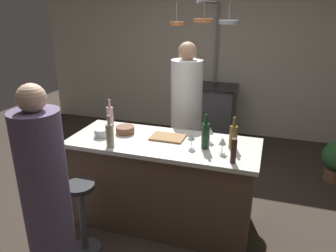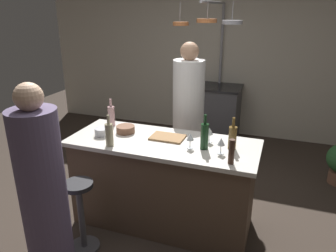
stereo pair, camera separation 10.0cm
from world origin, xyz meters
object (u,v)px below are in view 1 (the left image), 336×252
Objects in this scene: bar_stool_left at (82,215)px; guest_left at (47,200)px; chef at (186,121)px; wine_glass_by_chef at (191,137)px; mixing_bowl_steel at (102,133)px; mixing_bowl_wooden at (125,130)px; wine_glass_near_left_guest at (210,131)px; wine_glass_near_right_guest at (222,142)px; wine_bottle_red at (206,135)px; wine_bottle_white at (110,135)px; cutting_board at (168,137)px; pepper_mill at (234,151)px; wine_bottle_rose at (110,116)px; wine_bottle_amber at (233,136)px.

bar_stool_left is 0.54m from guest_left.
wine_glass_by_chef is at bearing -72.55° from chef.
mixing_bowl_steel is at bearing 179.92° from wine_glass_by_chef.
wine_glass_near_left_guest is at bearing 2.54° from mixing_bowl_wooden.
guest_left is at bearing -141.52° from wine_glass_near_right_guest.
wine_bottle_red is 2.18× the size of wine_glass_by_chef.
bar_stool_left is at bearing -109.49° from wine_bottle_white.
wine_glass_near_left_guest is at bearing 5.18° from cutting_board.
chef is 1.13m from mixing_bowl_steel.
chef is 0.89m from wine_glass_near_left_guest.
wine_glass_by_chef is at bearing 47.13° from guest_left.
pepper_mill reaches higher than wine_glass_near_left_guest.
guest_left is 5.57× the size of wine_bottle_rose.
wine_bottle_red is at bearing -160.50° from wine_bottle_amber.
mixing_bowl_wooden is at bearing -30.78° from wine_bottle_rose.
wine_bottle_white is at bearing -179.38° from pepper_mill.
guest_left is 11.62× the size of mixing_bowl_steel.
wine_bottle_white is 0.92m from wine_glass_near_left_guest.
wine_bottle_rose is at bearing 172.30° from wine_bottle_amber.
wine_bottle_rose is at bearing 174.62° from wine_glass_near_left_guest.
guest_left is at bearing -101.80° from wine_bottle_white.
mixing_bowl_steel is at bearing 97.15° from bar_stool_left.
guest_left is (-0.03, -0.38, 0.38)m from bar_stool_left.
guest_left is 7.76× the size of pepper_mill.
guest_left is at bearing -131.54° from wine_glass_near_left_guest.
wine_bottle_red is 2.18× the size of wine_glass_near_right_guest.
wine_bottle_red is 2.27× the size of mixing_bowl_steel.
mixing_bowl_wooden is (-0.45, -0.00, 0.03)m from cutting_board.
wine_bottle_rose is 1.58× the size of mixing_bowl_wooden.
wine_glass_near_right_guest is 1.02m from mixing_bowl_wooden.
guest_left is at bearing -87.39° from mixing_bowl_steel.
guest_left is at bearing -139.35° from wine_bottle_amber.
wine_bottle_amber is at bearing 18.17° from wine_glass_by_chef.
wine_bottle_rose is at bearing 165.79° from wine_glass_near_right_guest.
wine_glass_near_left_guest is 1.05m from mixing_bowl_steel.
wine_bottle_white reaches higher than wine_glass_near_left_guest.
wine_glass_near_left_guest reaches higher than mixing_bowl_wooden.
bar_stool_left is 1.05m from cutting_board.
wine_bottle_red reaches higher than wine_bottle_white.
mixing_bowl_steel is (-0.18, -0.15, 0.00)m from mixing_bowl_wooden.
wine_bottle_red is 0.17m from wine_glass_near_right_guest.
chef is 1.14m from wine_glass_near_right_guest.
wine_bottle_rose is 1.00× the size of wine_bottle_white.
wine_glass_near_left_guest is (0.40, 0.04, 0.10)m from cutting_board.
bar_stool_left is 2.32× the size of wine_bottle_rose.
bar_stool_left is 4.66× the size of wine_glass_near_right_guest.
pepper_mill is (1.23, 0.37, 0.63)m from bar_stool_left.
guest_left reaches higher than mixing_bowl_wooden.
wine_bottle_white reaches higher than wine_glass_by_chef.
mixing_bowl_steel is (-0.63, -0.15, 0.03)m from cutting_board.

